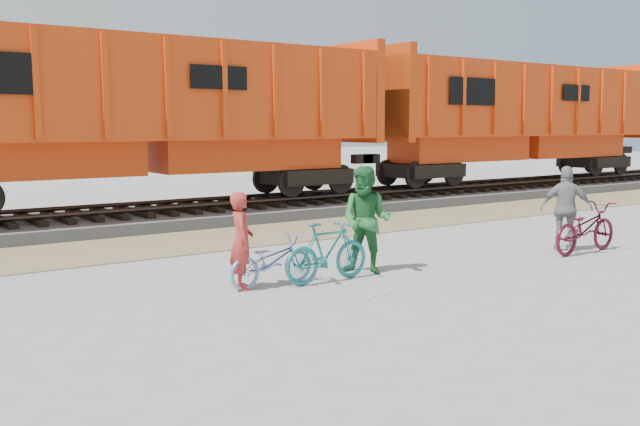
# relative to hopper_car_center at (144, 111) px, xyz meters

# --- Properties ---
(ground) EXTENTS (120.00, 120.00, 0.00)m
(ground) POSITION_rel_hopper_car_center_xyz_m (0.90, -9.00, -3.01)
(ground) COLOR #9E9E99
(ground) RESTS_ON ground
(gravel_strip) EXTENTS (120.00, 3.00, 0.02)m
(gravel_strip) POSITION_rel_hopper_car_center_xyz_m (0.90, -3.50, -3.00)
(gravel_strip) COLOR #877A54
(gravel_strip) RESTS_ON ground
(ballast_bed) EXTENTS (120.00, 4.00, 0.30)m
(ballast_bed) POSITION_rel_hopper_car_center_xyz_m (0.90, 0.00, -2.86)
(ballast_bed) COLOR slate
(ballast_bed) RESTS_ON ground
(track) EXTENTS (120.00, 2.60, 0.24)m
(track) POSITION_rel_hopper_car_center_xyz_m (0.90, 0.00, -2.53)
(track) COLOR black
(track) RESTS_ON ballast_bed
(hopper_car_center) EXTENTS (14.00, 3.13, 4.65)m
(hopper_car_center) POSITION_rel_hopper_car_center_xyz_m (0.00, 0.00, 0.00)
(hopper_car_center) COLOR black
(hopper_car_center) RESTS_ON track
(hopper_car_right) EXTENTS (14.00, 3.13, 4.65)m
(hopper_car_right) POSITION_rel_hopper_car_center_xyz_m (15.00, 0.00, 0.00)
(hopper_car_right) COLOR black
(hopper_car_right) RESTS_ON track
(bicycle_blue) EXTENTS (1.62, 0.63, 0.84)m
(bicycle_blue) POSITION_rel_hopper_car_center_xyz_m (-1.19, -8.32, -2.59)
(bicycle_blue) COLOR #758ECE
(bicycle_blue) RESTS_ON ground
(bicycle_teal) EXTENTS (1.73, 0.56, 1.03)m
(bicycle_teal) POSITION_rel_hopper_car_center_xyz_m (-0.27, -8.61, -2.49)
(bicycle_teal) COLOR #1A7575
(bicycle_teal) RESTS_ON ground
(bicycle_maroon) EXTENTS (2.01, 0.75, 1.04)m
(bicycle_maroon) POSITION_rel_hopper_car_center_xyz_m (5.69, -9.45, -2.48)
(bicycle_maroon) COLOR #4F0D23
(bicycle_maroon) RESTS_ON ground
(person_solo) EXTENTS (0.57, 0.68, 1.57)m
(person_solo) POSITION_rel_hopper_car_center_xyz_m (-1.69, -8.22, -2.22)
(person_solo) COLOR #AA2C28
(person_solo) RESTS_ON ground
(person_man) EXTENTS (1.12, 1.17, 1.91)m
(person_man) POSITION_rel_hopper_car_center_xyz_m (0.73, -8.41, -2.05)
(person_man) COLOR #22672F
(person_man) RESTS_ON ground
(person_woman) EXTENTS (1.01, 1.08, 1.78)m
(person_woman) POSITION_rel_hopper_car_center_xyz_m (5.59, -9.05, -2.11)
(person_woman) COLOR gray
(person_woman) RESTS_ON ground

